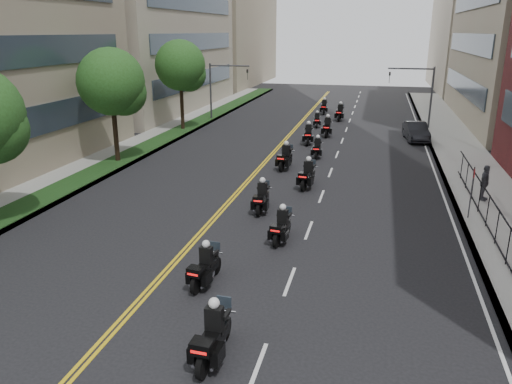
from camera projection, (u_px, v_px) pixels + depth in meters
sidewalk_right at (478, 181)px, 29.88m from camera, size 4.00×90.00×0.15m
sidewalk_left at (115, 158)px, 35.28m from camera, size 4.00×90.00×0.15m
grass_strip at (125, 157)px, 35.07m from camera, size 2.00×90.00×0.04m
building_right_far at (496, 0)px, 72.77m from camera, size 15.00×28.00×26.00m
building_left_far at (213, 3)px, 82.55m from camera, size 16.00×28.00×26.00m
street_trees at (65, 97)px, 27.60m from camera, size 4.40×38.40×7.98m
traffic_signal_right at (421, 88)px, 45.04m from camera, size 4.09×0.20×5.60m
traffic_signal_left at (220, 83)px, 49.33m from camera, size 4.09×0.20×5.60m
motorcycle_1 at (213, 337)px, 13.51m from camera, size 0.58×2.47×1.82m
motorcycle_2 at (205, 268)px, 17.60m from camera, size 0.67×2.24×1.65m
motorcycle_3 at (282, 227)px, 21.27m from camera, size 0.64×2.23×1.65m
motorcycle_4 at (262, 198)px, 24.79m from camera, size 0.55×2.36×1.74m
motorcycle_5 at (307, 176)px, 28.58m from camera, size 0.75×2.47×1.83m
motorcycle_6 at (285, 158)px, 32.50m from camera, size 0.73×2.50×1.84m
motorcycle_7 at (317, 149)px, 35.46m from camera, size 0.51×2.20×1.63m
motorcycle_8 at (308, 135)px, 39.70m from camera, size 0.68×2.48×1.83m
motorcycle_9 at (327, 128)px, 42.66m from camera, size 0.59×2.55×1.88m
motorcycle_10 at (317, 121)px, 46.82m from camera, size 0.60×2.07×1.53m
motorcycle_11 at (340, 113)px, 50.26m from camera, size 0.62×2.55×1.88m
motorcycle_12 at (324, 107)px, 54.23m from camera, size 0.57×2.41×1.78m
parked_sedan at (416, 131)px, 41.06m from camera, size 2.12×4.68×1.49m
pedestrian_c at (485, 183)px, 25.94m from camera, size 0.89×1.19×1.88m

